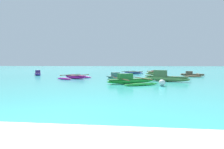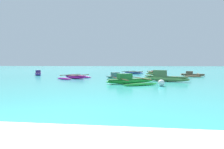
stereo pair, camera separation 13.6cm
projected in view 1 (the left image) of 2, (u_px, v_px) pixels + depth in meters
moored_boat_0 at (75, 77)px, 18.63m from camera, size 3.41×3.73×0.43m
moored_boat_1 at (130, 80)px, 14.12m from camera, size 4.02×4.34×0.81m
moored_boat_2 at (118, 77)px, 18.22m from camera, size 2.55×2.13×0.72m
moored_boat_3 at (154, 72)px, 29.23m from camera, size 1.39×2.50×0.50m
moored_boat_4 at (132, 73)px, 27.84m from camera, size 3.75×3.79×0.41m
moored_boat_5 at (155, 73)px, 25.36m from camera, size 2.59×4.37×0.53m
moored_boat_6 at (38, 73)px, 24.32m from camera, size 1.85×2.63×0.71m
moored_boat_7 at (192, 74)px, 22.74m from camera, size 3.09×4.62×0.64m
moored_boat_8 at (165, 77)px, 15.91m from camera, size 3.89×2.35×1.01m
mooring_buoy_0 at (162, 83)px, 12.48m from camera, size 0.46×0.46×0.46m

